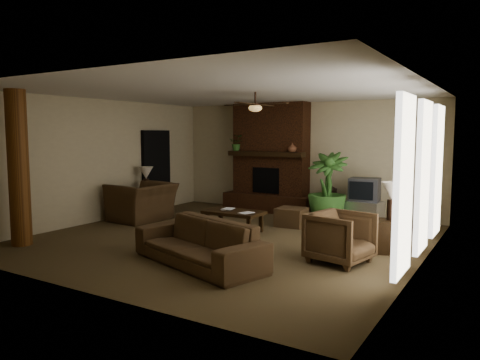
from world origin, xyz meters
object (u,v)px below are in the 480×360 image
Objects in this scene: armchair_left at (142,196)px; armchair_right at (341,235)px; floor_vase at (330,199)px; sofa at (199,235)px; log_column at (18,168)px; coffee_table at (234,214)px; side_table_right at (391,236)px; tv_stand at (363,212)px; lamp_left at (146,175)px; ottoman at (291,217)px; floor_plant at (327,203)px; lamp_right at (392,194)px; side_table_left at (147,204)px.

armchair_left is 1.51× the size of armchair_right.
sofa is at bearing -93.68° from floor_vase.
coffee_table is at bearing 47.79° from log_column.
armchair_right reaches higher than side_table_right.
tv_stand is at bearing 116.81° from side_table_right.
lamp_left is at bearing -152.60° from tv_stand.
coffee_table is 1.41× the size of tv_stand.
tv_stand reaches higher than ottoman.
lamp_left reaches higher than floor_plant.
floor_vase is 3.31m from lamp_right.
sofa is at bearing -97.11° from tv_stand.
ottoman is at bearing 51.48° from armchair_right.
log_column is at bearing -86.74° from side_table_left.
side_table_right is (3.17, -0.02, -0.10)m from coffee_table.
sofa is 3.30m from side_table_right.
floor_vase is 1.18× the size of lamp_left.
lamp_right is at bearing -4.80° from side_table_left.
sofa is 1.76× the size of armchair_left.
armchair_left reaches higher than sofa.
sofa reaches higher than coffee_table.
floor_vase reaches higher than side_table_right.
side_table_right is (2.06, -2.59, -0.16)m from floor_vase.
floor_plant is at bearing 50.18° from log_column.
armchair_left is 1.11× the size of coffee_table.
floor_plant is 4.46m from lamp_left.
floor_plant is at bearing -74.14° from floor_vase.
log_column reaches higher than armchair_right.
coffee_table is at bearing -113.39° from floor_vase.
armchair_right is at bearing -71.71° from tv_stand.
log_column is at bearing -152.83° from lamp_right.
lamp_left is at bearing 93.27° from log_column.
tv_stand is 0.53× the size of floor_plant.
lamp_right is (2.37, -1.10, 0.80)m from ottoman.
lamp_left is at bearing -152.91° from floor_vase.
tv_stand is at bearing 43.39° from ottoman.
side_table_left is 0.85× the size of lamp_right.
sofa is 3.92× the size of ottoman.
side_table_left is (-4.91, -1.75, 0.03)m from tv_stand.
sofa is 2.66× the size of armchair_right.
sofa is 2.76× the size of tv_stand.
ottoman is 1.69m from tv_stand.
side_table_left reaches higher than ottoman.
ottoman is (3.25, 1.22, -0.38)m from armchair_left.
floor_plant is (0.21, -0.73, 0.02)m from floor_vase.
coffee_table is at bearing 126.62° from sofa.
ottoman is 3.81m from lamp_left.
log_column is 6.67m from side_table_right.
floor_vase is (3.81, 5.55, -0.97)m from log_column.
side_table_right is (1.85, -1.86, -0.17)m from floor_plant.
side_table_right is (6.07, -0.55, 0.00)m from side_table_left.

